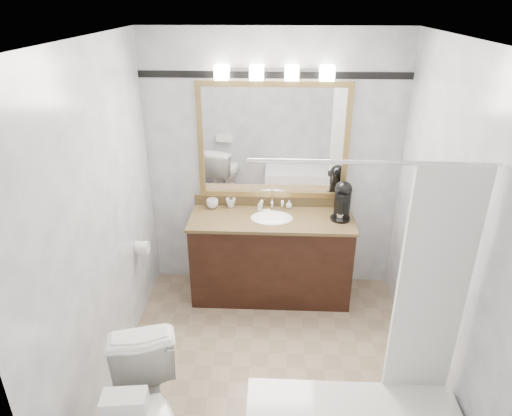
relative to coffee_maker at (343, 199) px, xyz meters
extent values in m
cube|color=gray|center=(-0.65, -1.06, -1.04)|extent=(2.40, 2.60, 0.01)
cube|color=white|center=(-0.65, -1.06, 1.47)|extent=(2.40, 2.60, 0.01)
cube|color=white|center=(-0.65, 0.25, 0.22)|extent=(2.40, 0.01, 2.50)
cube|color=white|center=(-0.65, -2.36, 0.22)|extent=(2.40, 0.01, 2.50)
cube|color=white|center=(-1.85, -1.06, 0.22)|extent=(0.01, 2.60, 2.50)
cube|color=white|center=(0.56, -1.06, 0.22)|extent=(0.01, 2.60, 2.50)
cube|color=black|center=(-0.65, -0.04, -0.62)|extent=(1.50, 0.55, 0.82)
cube|color=olive|center=(-0.65, -0.04, -0.20)|extent=(1.53, 0.58, 0.03)
cube|color=olive|center=(-0.65, 0.23, -0.13)|extent=(1.53, 0.03, 0.10)
ellipsoid|color=white|center=(-0.65, -0.04, -0.21)|extent=(0.44, 0.34, 0.14)
cube|color=#A7864B|center=(-0.65, 0.22, 0.99)|extent=(1.40, 0.04, 0.05)
cube|color=#A7864B|center=(-0.65, 0.22, -0.06)|extent=(1.40, 0.04, 0.05)
cube|color=#A7864B|center=(-1.32, 0.22, 0.47)|extent=(0.05, 0.04, 1.00)
cube|color=#A7864B|center=(0.03, 0.22, 0.47)|extent=(0.05, 0.04, 1.00)
cube|color=white|center=(-0.65, 0.23, 0.47)|extent=(1.30, 0.01, 1.00)
cube|color=silver|center=(-0.65, 0.21, 1.12)|extent=(0.90, 0.05, 0.03)
cube|color=white|center=(-1.10, 0.16, 1.10)|extent=(0.12, 0.12, 0.12)
cube|color=white|center=(-0.80, 0.16, 1.10)|extent=(0.12, 0.12, 0.12)
cube|color=white|center=(-0.50, 0.16, 1.10)|extent=(0.12, 0.12, 0.12)
cube|color=white|center=(-0.20, 0.16, 1.10)|extent=(0.12, 0.12, 0.12)
cube|color=black|center=(-0.65, 0.24, 1.07)|extent=(2.40, 0.01, 0.06)
cylinder|color=silver|center=(-0.12, -1.60, 0.92)|extent=(1.30, 0.02, 0.02)
cube|color=white|center=(0.30, -1.61, 0.14)|extent=(0.40, 0.04, 1.55)
cylinder|color=white|center=(-1.79, -0.39, -0.33)|extent=(0.11, 0.12, 0.12)
cube|color=white|center=(-1.38, -2.18, -0.21)|extent=(0.24, 0.15, 0.09)
cylinder|color=black|center=(-0.01, -0.05, -0.17)|extent=(0.18, 0.18, 0.02)
cylinder|color=black|center=(0.00, 0.01, -0.04)|extent=(0.15, 0.15, 0.27)
sphere|color=black|center=(0.00, 0.01, 0.09)|extent=(0.16, 0.16, 0.16)
cube|color=black|center=(-0.02, -0.07, 0.05)|extent=(0.13, 0.13, 0.05)
cylinder|color=silver|center=(-0.02, -0.07, -0.14)|extent=(0.06, 0.06, 0.06)
imported|color=white|center=(-1.23, 0.15, -0.14)|extent=(0.12, 0.12, 0.09)
imported|color=white|center=(-1.05, 0.18, -0.14)|extent=(0.10, 0.10, 0.09)
imported|color=white|center=(-0.76, 0.11, -0.14)|extent=(0.05, 0.05, 0.09)
imported|color=white|center=(-0.48, 0.17, -0.14)|extent=(0.08, 0.08, 0.08)
cube|color=beige|center=(-0.70, 0.08, -0.17)|extent=(0.08, 0.06, 0.02)
camera|label=1|loc=(-0.62, -3.85, 1.70)|focal=32.00mm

